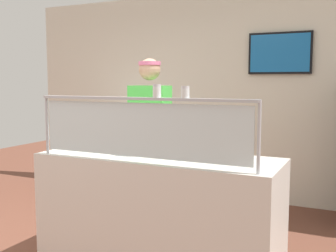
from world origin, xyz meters
TOP-DOWN VIEW (x-y plane):
  - ground_plane at (0.97, 1.00)m, footprint 12.00×12.00m
  - shop_rear_unit at (0.98, 2.66)m, footprint 6.34×0.13m
  - serving_counter at (0.97, 0.35)m, footprint 1.94×0.70m
  - sneeze_guard at (0.97, 0.06)m, footprint 1.77×0.06m
  - pizza_tray at (0.71, 0.43)m, footprint 0.45×0.45m
  - pizza_server at (0.67, 0.41)m, footprint 0.13×0.29m
  - parmesan_shaker at (1.11, 0.06)m, footprint 0.06×0.06m
  - pepper_flake_shaker at (1.33, 0.06)m, footprint 0.06×0.06m
  - worker_figure at (0.57, 0.97)m, footprint 0.41×0.50m
  - prep_shelf at (-0.53, 2.17)m, footprint 0.70×0.55m
  - pizza_box_stack at (-0.53, 2.17)m, footprint 0.44×0.43m

SIDE VIEW (x-z plane):
  - ground_plane at x=0.97m, z-range 0.00..0.00m
  - prep_shelf at x=-0.53m, z-range 0.00..0.92m
  - serving_counter at x=0.97m, z-range 0.00..0.95m
  - pizza_tray at x=0.71m, z-range 0.95..0.98m
  - pizza_server at x=0.67m, z-range 0.99..0.99m
  - pizza_box_stack at x=-0.53m, z-range 0.92..1.06m
  - worker_figure at x=0.57m, z-range 0.13..1.89m
  - sneeze_guard at x=0.97m, z-range 1.01..1.49m
  - shop_rear_unit at x=0.98m, z-range 0.01..2.71m
  - pepper_flake_shaker at x=1.33m, z-range 1.42..1.51m
  - parmesan_shaker at x=1.11m, z-range 1.42..1.52m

